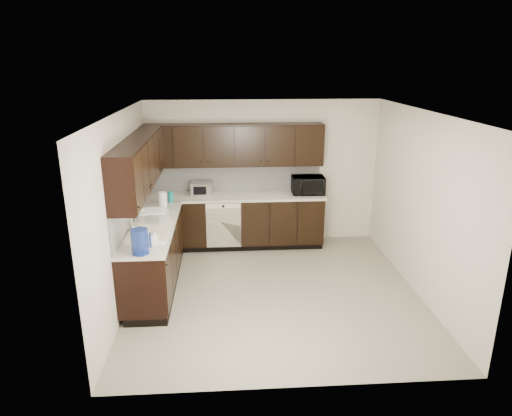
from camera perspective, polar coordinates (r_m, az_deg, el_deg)
The scene contains 20 objects.
floor at distance 6.58m, azimuth 2.25°, elevation -10.36°, with size 4.00×4.00×0.00m, color gray.
ceiling at distance 5.82m, azimuth 2.55°, elevation 11.83°, with size 4.00×4.00×0.00m, color white.
wall_back at distance 8.00m, azimuth 0.85°, elevation 4.46°, with size 4.00×0.02×2.50m, color beige.
wall_left at distance 6.20m, azimuth -16.31°, elevation -0.34°, with size 0.02×4.00×2.50m, color beige.
wall_right at distance 6.60m, azimuth 19.91°, elevation 0.41°, with size 0.02×4.00×2.50m, color beige.
wall_front at distance 4.25m, azimuth 5.32°, elevation -8.29°, with size 4.00×0.02×2.50m, color beige.
lower_cabinets at distance 7.39m, azimuth -6.43°, elevation -3.64°, with size 3.00×2.80×0.90m.
countertop at distance 7.21m, azimuth -6.58°, elevation 0.09°, with size 3.03×2.83×0.04m.
backsplash at distance 7.36m, azimuth -8.22°, elevation 2.49°, with size 3.00×2.80×0.48m.
upper_cabinets at distance 7.10m, azimuth -7.56°, elevation 6.86°, with size 3.00×2.80×0.70m.
dishwasher at distance 7.61m, azimuth -4.07°, elevation -1.83°, with size 0.58×0.04×0.78m.
sink at distance 6.25m, azimuth -13.18°, elevation -3.53°, with size 0.54×0.82×0.42m.
microwave at distance 7.84m, azimuth 6.51°, elevation 2.86°, with size 0.54×0.37×0.30m, color black.
soap_bottle_a at distance 5.81m, azimuth -12.65°, elevation -3.54°, with size 0.08×0.09×0.19m, color gray.
soap_bottle_b at distance 6.64m, azimuth -14.17°, elevation -0.52°, with size 0.10×0.11×0.27m, color gray.
toaster_oven at distance 7.79m, azimuth -6.77°, elevation 2.42°, with size 0.34×0.25×0.22m, color #B8B7BA.
storage_bin at distance 6.62m, azimuth -12.89°, elevation -1.01°, with size 0.40×0.30×0.16m, color white.
blue_pitcher at distance 5.54m, azimuth -14.32°, elevation -4.10°, with size 0.20×0.20×0.30m, color navy.
teal_tumbler at distance 7.46m, azimuth -10.61°, elevation 1.37°, with size 0.08×0.08×0.18m, color #0C7D85.
paper_towel_roll at distance 7.07m, azimuth -11.58°, elevation 0.84°, with size 0.13×0.13×0.29m, color silver.
Camera 1 is at (-0.64, -5.75, 3.13)m, focal length 32.00 mm.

